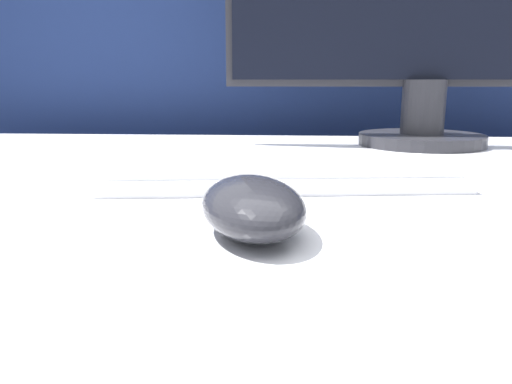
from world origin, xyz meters
TOP-DOWN VIEW (x-y plane):
  - partition_panel at (0.00, 0.59)m, footprint 5.00×0.03m
  - computer_mouse_near at (-0.07, -0.23)m, footprint 0.10×0.14m
  - keyboard at (-0.06, -0.05)m, footprint 0.39×0.18m

SIDE VIEW (x-z plane):
  - partition_panel at x=0.00m, z-range 0.00..1.11m
  - keyboard at x=-0.06m, z-range 0.77..0.80m
  - computer_mouse_near at x=-0.07m, z-range 0.77..0.81m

